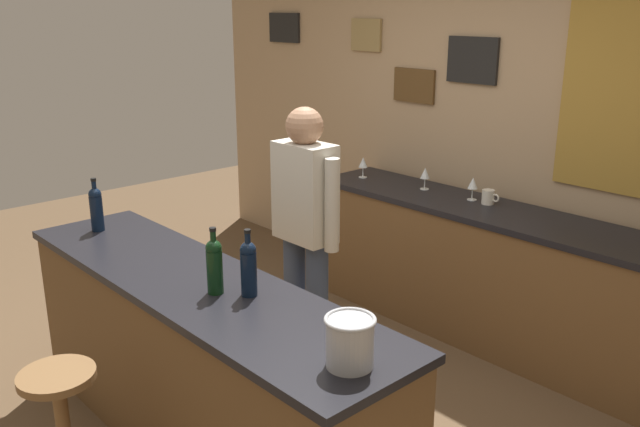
{
  "coord_description": "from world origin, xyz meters",
  "views": [
    {
      "loc": [
        2.52,
        -1.92,
        2.14
      ],
      "look_at": [
        -0.06,
        0.45,
        1.05
      ],
      "focal_mm": 37.55,
      "sensor_mm": 36.0,
      "label": 1
    }
  ],
  "objects_px": {
    "bar_stool": "(62,418)",
    "wine_bottle_b": "(214,264)",
    "coffee_mug": "(488,197)",
    "bartender": "(305,227)",
    "wine_bottle_a": "(96,207)",
    "wine_glass_b": "(425,174)",
    "wine_glass_c": "(473,184)",
    "wine_bottle_c": "(249,266)",
    "wine_glass_a": "(363,163)",
    "ice_bucket": "(350,341)"
  },
  "relations": [
    {
      "from": "wine_bottle_a",
      "to": "bar_stool",
      "type": "bearing_deg",
      "value": -34.54
    },
    {
      "from": "wine_bottle_a",
      "to": "wine_glass_c",
      "type": "xyz_separation_m",
      "value": [
        1.03,
        2.14,
        -0.05
      ]
    },
    {
      "from": "wine_bottle_a",
      "to": "wine_glass_b",
      "type": "distance_m",
      "value": 2.22
    },
    {
      "from": "bar_stool",
      "to": "wine_glass_c",
      "type": "xyz_separation_m",
      "value": [
        0.08,
        2.8,
        0.55
      ]
    },
    {
      "from": "wine_bottle_c",
      "to": "wine_glass_b",
      "type": "height_order",
      "value": "wine_bottle_c"
    },
    {
      "from": "bar_stool",
      "to": "coffee_mug",
      "type": "bearing_deg",
      "value": 85.74
    },
    {
      "from": "bar_stool",
      "to": "wine_bottle_b",
      "type": "bearing_deg",
      "value": 70.91
    },
    {
      "from": "wine_bottle_c",
      "to": "bar_stool",
      "type": "bearing_deg",
      "value": -114.93
    },
    {
      "from": "wine_bottle_b",
      "to": "coffee_mug",
      "type": "bearing_deg",
      "value": 90.5
    },
    {
      "from": "wine_bottle_b",
      "to": "wine_glass_c",
      "type": "bearing_deg",
      "value": 93.89
    },
    {
      "from": "bartender",
      "to": "wine_bottle_c",
      "type": "xyz_separation_m",
      "value": [
        0.52,
        -0.78,
        0.12
      ]
    },
    {
      "from": "bartender",
      "to": "wine_bottle_a",
      "type": "distance_m",
      "value": 1.18
    },
    {
      "from": "wine_glass_c",
      "to": "coffee_mug",
      "type": "bearing_deg",
      "value": -0.5
    },
    {
      "from": "wine_bottle_b",
      "to": "wine_glass_c",
      "type": "distance_m",
      "value": 2.15
    },
    {
      "from": "wine_glass_b",
      "to": "wine_glass_c",
      "type": "relative_size",
      "value": 1.0
    },
    {
      "from": "wine_bottle_b",
      "to": "wine_bottle_a",
      "type": "bearing_deg",
      "value": -179.89
    },
    {
      "from": "bartender",
      "to": "coffee_mug",
      "type": "relative_size",
      "value": 12.96
    },
    {
      "from": "wine_bottle_b",
      "to": "wine_glass_c",
      "type": "xyz_separation_m",
      "value": [
        -0.15,
        2.14,
        -0.05
      ]
    },
    {
      "from": "bartender",
      "to": "wine_glass_b",
      "type": "distance_m",
      "value": 1.26
    },
    {
      "from": "wine_bottle_b",
      "to": "wine_glass_a",
      "type": "distance_m",
      "value": 2.31
    },
    {
      "from": "wine_glass_c",
      "to": "bar_stool",
      "type": "bearing_deg",
      "value": -91.66
    },
    {
      "from": "wine_bottle_b",
      "to": "bartender",
      "type": "bearing_deg",
      "value": 114.24
    },
    {
      "from": "wine_bottle_a",
      "to": "wine_glass_b",
      "type": "height_order",
      "value": "wine_bottle_a"
    },
    {
      "from": "bartender",
      "to": "wine_glass_b",
      "type": "bearing_deg",
      "value": 96.38
    },
    {
      "from": "bartender",
      "to": "ice_bucket",
      "type": "xyz_separation_m",
      "value": [
        1.24,
        -0.89,
        0.08
      ]
    },
    {
      "from": "wine_glass_c",
      "to": "ice_bucket",
      "type": "bearing_deg",
      "value": -65.15
    },
    {
      "from": "wine_glass_b",
      "to": "wine_glass_c",
      "type": "height_order",
      "value": "same"
    },
    {
      "from": "bar_stool",
      "to": "wine_glass_c",
      "type": "relative_size",
      "value": 4.39
    },
    {
      "from": "wine_bottle_c",
      "to": "wine_bottle_a",
      "type": "bearing_deg",
      "value": -175.71
    },
    {
      "from": "bartender",
      "to": "wine_glass_c",
      "type": "xyz_separation_m",
      "value": [
        0.25,
        1.26,
        0.07
      ]
    },
    {
      "from": "wine_glass_b",
      "to": "coffee_mug",
      "type": "height_order",
      "value": "wine_glass_b"
    },
    {
      "from": "wine_bottle_b",
      "to": "wine_glass_a",
      "type": "bearing_deg",
      "value": 117.48
    },
    {
      "from": "wine_glass_a",
      "to": "bar_stool",
      "type": "bearing_deg",
      "value": -72.77
    },
    {
      "from": "bar_stool",
      "to": "wine_bottle_b",
      "type": "xyz_separation_m",
      "value": [
        0.23,
        0.65,
        0.6
      ]
    },
    {
      "from": "bar_stool",
      "to": "wine_bottle_a",
      "type": "relative_size",
      "value": 2.22
    },
    {
      "from": "wine_bottle_a",
      "to": "wine_glass_a",
      "type": "distance_m",
      "value": 2.05
    },
    {
      "from": "coffee_mug",
      "to": "bartender",
      "type": "bearing_deg",
      "value": -106.59
    },
    {
      "from": "wine_glass_a",
      "to": "coffee_mug",
      "type": "relative_size",
      "value": 1.24
    },
    {
      "from": "wine_bottle_b",
      "to": "wine_glass_b",
      "type": "height_order",
      "value": "wine_bottle_b"
    },
    {
      "from": "bartender",
      "to": "wine_glass_b",
      "type": "relative_size",
      "value": 10.45
    },
    {
      "from": "wine_glass_a",
      "to": "wine_bottle_c",
      "type": "bearing_deg",
      "value": -58.7
    },
    {
      "from": "wine_glass_a",
      "to": "coffee_mug",
      "type": "xyz_separation_m",
      "value": [
        1.05,
        0.09,
        -0.06
      ]
    },
    {
      "from": "wine_bottle_b",
      "to": "wine_glass_b",
      "type": "xyz_separation_m",
      "value": [
        -0.53,
        2.12,
        -0.05
      ]
    },
    {
      "from": "wine_bottle_b",
      "to": "wine_bottle_c",
      "type": "relative_size",
      "value": 1.0
    },
    {
      "from": "wine_bottle_a",
      "to": "coffee_mug",
      "type": "distance_m",
      "value": 2.44
    },
    {
      "from": "bartender",
      "to": "wine_bottle_a",
      "type": "height_order",
      "value": "bartender"
    },
    {
      "from": "wine_bottle_b",
      "to": "wine_glass_c",
      "type": "relative_size",
      "value": 1.97
    },
    {
      "from": "bartender",
      "to": "wine_glass_c",
      "type": "height_order",
      "value": "bartender"
    },
    {
      "from": "wine_bottle_a",
      "to": "wine_glass_c",
      "type": "bearing_deg",
      "value": 64.36
    },
    {
      "from": "bartender",
      "to": "wine_bottle_c",
      "type": "relative_size",
      "value": 5.29
    }
  ]
}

